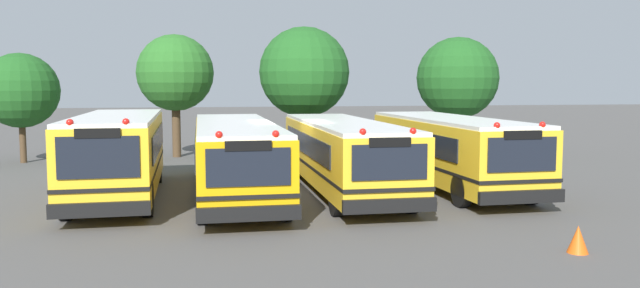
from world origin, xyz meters
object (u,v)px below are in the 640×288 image
tree_2 (306,72)px  traffic_cone (578,239)px  school_bus_0 (119,152)px  tree_0 (19,92)px  tree_3 (457,77)px  school_bus_3 (449,149)px  school_bus_1 (235,154)px  school_bus_2 (343,152)px  tree_1 (175,74)px

tree_2 → traffic_cone: (3.12, -17.58, -3.90)m
school_bus_0 → tree_0: size_ratio=1.90×
tree_2 → tree_3: bearing=15.2°
school_bus_3 → tree_2: size_ratio=1.60×
tree_0 → school_bus_3: bearing=-31.1°
school_bus_3 → tree_0: 19.71m
school_bus_1 → tree_0: (-9.33, 10.25, 1.95)m
school_bus_1 → school_bus_3: 7.47m
school_bus_3 → tree_0: (-16.80, 10.13, 1.91)m
school_bus_1 → school_bus_2: 3.63m
tree_2 → school_bus_3: bearing=-67.4°
tree_0 → tree_2: (13.12, -1.29, 0.92)m
school_bus_3 → tree_1: (-9.83, 11.17, 2.77)m
school_bus_3 → traffic_cone: size_ratio=17.00×
school_bus_1 → tree_2: bearing=-113.5°
school_bus_0 → tree_1: (1.33, 11.21, 2.68)m
school_bus_2 → school_bus_3: bearing=-179.1°
tree_0 → tree_3: 21.71m
school_bus_2 → tree_1: size_ratio=1.82×
tree_2 → school_bus_0: bearing=-130.1°
school_bus_2 → tree_1: tree_1 is taller
school_bus_2 → school_bus_0: bearing=-0.6°
school_bus_2 → school_bus_3: size_ratio=1.09×
school_bus_0 → tree_2: size_ratio=1.52×
school_bus_0 → school_bus_2: (7.31, -0.03, -0.13)m
school_bus_1 → school_bus_0: bearing=-1.7°
school_bus_1 → tree_0: size_ratio=2.32×
traffic_cone → tree_0: bearing=130.7°
school_bus_0 → school_bus_1: bearing=177.2°
tree_1 → tree_3: 14.70m
tree_2 → traffic_cone: size_ratio=10.61×
school_bus_2 → school_bus_3: 3.85m
school_bus_0 → school_bus_3: bearing=178.6°
school_bus_0 → traffic_cone: size_ratio=16.08×
traffic_cone → tree_1: bearing=114.9°
tree_0 → tree_3: (21.67, 1.03, 0.73)m
school_bus_0 → tree_1: 11.61m
school_bus_3 → tree_3: size_ratio=1.66×
school_bus_1 → school_bus_2: bearing=-179.9°
traffic_cone → school_bus_3: bearing=86.3°
tree_1 → tree_2: bearing=-20.7°
school_bus_3 → tree_1: bearing=-50.1°
tree_1 → school_bus_1: bearing=-78.2°
tree_0 → tree_3: bearing=2.7°
school_bus_0 → tree_1: bearing=-98.4°
school_bus_0 → tree_3: 19.72m
school_bus_1 → school_bus_3: (7.47, 0.12, 0.04)m
school_bus_0 → tree_3: tree_3 is taller
tree_3 → traffic_cone: size_ratio=10.27×
tree_2 → school_bus_2: bearing=-91.1°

